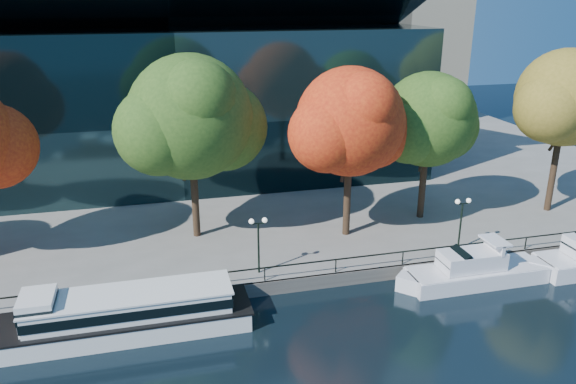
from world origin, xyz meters
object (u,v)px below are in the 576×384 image
object	(u,v)px
tree_3	(352,124)
lamp_1	(258,233)
cruiser_near	(471,271)
tree_5	(567,100)
lamp_2	(462,212)
tour_boat	(115,314)
tree_2	(193,120)
tree_4	(430,122)

from	to	relation	value
tree_3	lamp_1	xyz separation A→B (m)	(-8.21, -4.69, -5.96)
cruiser_near	tree_5	bearing A→B (deg)	33.56
lamp_2	tour_boat	bearing A→B (deg)	-171.52
tour_boat	cruiser_near	xyz separation A→B (m)	(23.73, 0.34, -0.36)
tree_2	tree_3	distance (m)	11.85
cruiser_near	tour_boat	bearing A→B (deg)	-179.18
tour_boat	tree_3	distance (m)	21.30
tree_2	lamp_2	world-z (taller)	tree_2
tree_2	tour_boat	bearing A→B (deg)	-118.89
tree_3	lamp_1	bearing A→B (deg)	-150.27
cruiser_near	tree_3	size ratio (longest dim) A/B	0.82
tree_5	lamp_2	distance (m)	14.83
cruiser_near	tree_3	world-z (taller)	tree_3
tree_4	lamp_2	distance (m)	8.47
tree_4	tree_5	world-z (taller)	tree_5
tree_4	cruiser_near	bearing A→B (deg)	-97.37
cruiser_near	lamp_1	size ratio (longest dim) A/B	2.70
tree_2	tree_3	size ratio (longest dim) A/B	1.07
cruiser_near	lamp_1	world-z (taller)	lamp_1
tree_4	lamp_2	xyz separation A→B (m)	(-0.36, -6.56, -5.34)
tree_2	tree_5	bearing A→B (deg)	-3.73
tree_2	lamp_1	bearing A→B (deg)	-65.34
tree_5	lamp_1	world-z (taller)	tree_5
tree_3	lamp_2	world-z (taller)	tree_3
lamp_2	tree_5	bearing A→B (deg)	23.63
tour_boat	tree_2	bearing A→B (deg)	61.11
tree_5	tree_4	bearing A→B (deg)	173.76
tree_4	lamp_1	world-z (taller)	tree_4
tree_2	tree_3	world-z (taller)	tree_2
cruiser_near	tree_4	xyz separation A→B (m)	(1.28, 9.90, 8.34)
tree_3	lamp_2	size ratio (longest dim) A/B	3.28
tree_3	lamp_1	distance (m)	11.17
cruiser_near	tree_3	bearing A→B (deg)	127.40
tour_boat	tree_5	bearing A→B (deg)	13.71
tree_2	tree_4	xyz separation A→B (m)	(18.96, -0.72, -1.01)
tour_boat	tree_4	world-z (taller)	tree_4
lamp_1	lamp_2	size ratio (longest dim) A/B	1.00
tree_4	lamp_1	distance (m)	17.76
tree_3	tree_5	bearing A→B (deg)	1.77
tree_3	tree_4	world-z (taller)	tree_3
tour_boat	cruiser_near	world-z (taller)	cruiser_near
lamp_2	tree_3	bearing A→B (deg)	146.39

